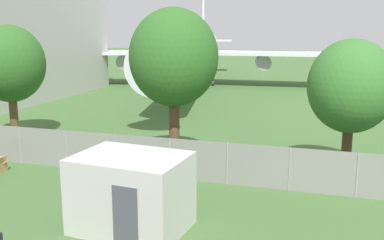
% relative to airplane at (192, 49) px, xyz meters
% --- Properties ---
extents(perimeter_fence, '(56.07, 0.07, 1.80)m').
position_rel_airplane_xyz_m(perimeter_fence, '(5.28, -28.98, -3.19)').
color(perimeter_fence, gray).
rests_on(perimeter_fence, ground).
extents(airplane, '(37.16, 45.06, 11.38)m').
position_rel_airplane_xyz_m(airplane, '(0.00, 0.00, 0.00)').
color(airplane, silver).
rests_on(airplane, ground).
extents(portable_cabin, '(3.72, 2.88, 2.47)m').
position_rel_airplane_xyz_m(portable_cabin, '(8.34, -34.00, -2.86)').
color(portable_cabin, silver).
rests_on(portable_cabin, ground).
extents(tree_near_hangar, '(4.01, 4.01, 7.33)m').
position_rel_airplane_xyz_m(tree_near_hangar, '(7.51, -27.41, 1.00)').
color(tree_near_hangar, brown).
rests_on(tree_near_hangar, ground).
extents(tree_left_of_cabin, '(3.98, 3.98, 6.59)m').
position_rel_airplane_xyz_m(tree_left_of_cabin, '(-3.21, -25.06, 0.29)').
color(tree_left_of_cabin, brown).
rests_on(tree_left_of_cabin, ground).
extents(tree_behind_benches, '(3.68, 3.68, 6.00)m').
position_rel_airplane_xyz_m(tree_behind_benches, '(15.13, -26.31, -0.13)').
color(tree_behind_benches, '#4C3823').
rests_on(tree_behind_benches, ground).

